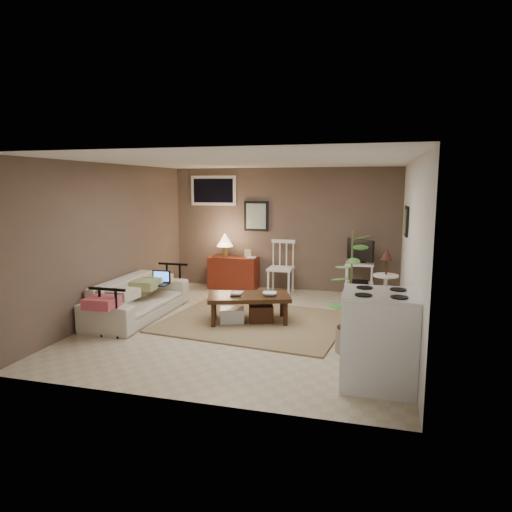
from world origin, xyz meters
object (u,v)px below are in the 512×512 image
(sofa, at_px, (138,291))
(coffee_table, at_px, (248,306))
(potted_plant, at_px, (351,288))
(tv_stand, at_px, (360,267))
(red_console, at_px, (233,270))
(armchair, at_px, (372,308))
(spindle_chair, at_px, (281,269))
(side_table, at_px, (386,274))
(stove, at_px, (379,339))

(sofa, bearing_deg, coffee_table, -85.96)
(sofa, xyz_separation_m, potted_plant, (3.33, -0.72, 0.41))
(tv_stand, bearing_deg, red_console, 177.68)
(coffee_table, bearing_deg, armchair, 1.93)
(red_console, distance_m, spindle_chair, 1.03)
(potted_plant, bearing_deg, sofa, 167.85)
(sofa, distance_m, potted_plant, 3.43)
(tv_stand, xyz_separation_m, side_table, (0.45, -0.98, 0.08))
(tv_stand, height_order, armchair, tv_stand)
(coffee_table, distance_m, side_table, 2.30)
(side_table, relative_size, stove, 1.07)
(sofa, bearing_deg, spindle_chair, -40.79)
(red_console, relative_size, tv_stand, 1.03)
(potted_plant, bearing_deg, spindle_chair, 117.47)
(side_table, bearing_deg, coffee_table, -151.62)
(coffee_table, xyz_separation_m, spindle_chair, (0.07, 2.01, 0.22))
(red_console, bearing_deg, coffee_table, -66.25)
(spindle_chair, bearing_deg, stove, -63.81)
(potted_plant, bearing_deg, red_console, 129.86)
(red_console, distance_m, armchair, 3.46)
(coffee_table, xyz_separation_m, tv_stand, (1.54, 2.05, 0.32))
(spindle_chair, bearing_deg, tv_stand, 1.72)
(tv_stand, distance_m, armchair, 2.02)
(tv_stand, relative_size, side_table, 1.02)
(red_console, height_order, armchair, red_console)
(armchair, distance_m, stove, 1.78)
(potted_plant, bearing_deg, armchair, 74.57)
(sofa, distance_m, side_table, 3.96)
(coffee_table, xyz_separation_m, potted_plant, (1.55, -0.84, 0.56))
(coffee_table, distance_m, stove, 2.57)
(coffee_table, relative_size, side_table, 1.27)
(armchair, xyz_separation_m, potted_plant, (-0.25, -0.90, 0.48))
(coffee_table, height_order, spindle_chair, spindle_chair)
(coffee_table, xyz_separation_m, armchair, (1.80, 0.06, 0.09))
(side_table, bearing_deg, potted_plant, -102.88)
(armchair, height_order, stove, stove)
(tv_stand, xyz_separation_m, armchair, (0.26, -1.99, -0.23))
(spindle_chair, xyz_separation_m, tv_stand, (1.47, 0.04, 0.10))
(sofa, xyz_separation_m, stove, (3.67, -1.59, 0.09))
(coffee_table, height_order, potted_plant, potted_plant)
(armchair, height_order, potted_plant, potted_plant)
(spindle_chair, height_order, potted_plant, potted_plant)
(tv_stand, xyz_separation_m, stove, (0.36, -3.77, -0.08))
(sofa, xyz_separation_m, side_table, (3.76, 1.20, 0.25))
(coffee_table, relative_size, red_console, 1.21)
(spindle_chair, xyz_separation_m, potted_plant, (1.48, -2.85, 0.34))
(sofa, bearing_deg, tv_stand, -56.64)
(side_table, relative_size, potted_plant, 0.69)
(sofa, height_order, armchair, sofa)
(armchair, bearing_deg, tv_stand, 170.82)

